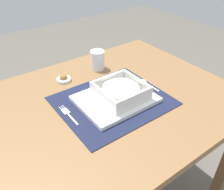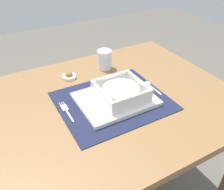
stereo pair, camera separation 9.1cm
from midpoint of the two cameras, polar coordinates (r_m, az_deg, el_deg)
name	(u,v)px [view 2 (the right image)]	position (r m, az deg, el deg)	size (l,w,h in m)	color
dining_table	(110,116)	(1.00, 2.19, -5.25)	(1.00, 0.79, 0.71)	brown
placemat	(112,101)	(0.93, 2.81, -1.54)	(0.41, 0.35, 0.00)	#191E38
serving_plate	(115,99)	(0.93, 3.65, -1.08)	(0.29, 0.23, 0.02)	white
porridge_bowl	(121,92)	(0.91, 4.99, 0.57)	(0.17, 0.17, 0.06)	white
fork	(66,110)	(0.89, -8.06, -3.71)	(0.02, 0.13, 0.00)	silver
spoon	(149,85)	(1.04, 11.36, 2.33)	(0.02, 0.11, 0.01)	silver
butter_knife	(150,91)	(1.00, 11.72, 0.82)	(0.01, 0.14, 0.01)	black
drinking_glass	(105,60)	(1.14, 0.52, 8.24)	(0.07, 0.07, 0.09)	white
condiment_saucer	(69,76)	(1.08, -7.86, 4.46)	(0.06, 0.06, 0.03)	white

